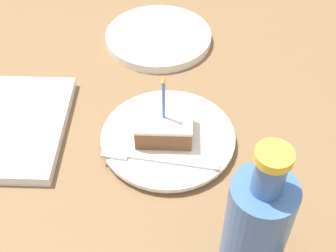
# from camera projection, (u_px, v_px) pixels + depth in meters

# --- Properties ---
(ground_plane) EXTENTS (2.40, 2.40, 0.04)m
(ground_plane) POSITION_uv_depth(u_px,v_px,m) (175.00, 138.00, 0.86)
(ground_plane) COLOR brown
(ground_plane) RESTS_ON ground
(plate) EXTENTS (0.23, 0.23, 0.02)m
(plate) POSITION_uv_depth(u_px,v_px,m) (168.00, 138.00, 0.81)
(plate) COLOR white
(plate) RESTS_ON ground_plane
(cake_slice) EXTENTS (0.08, 0.10, 0.13)m
(cake_slice) POSITION_uv_depth(u_px,v_px,m) (164.00, 126.00, 0.79)
(cake_slice) COLOR brown
(cake_slice) RESTS_ON plate
(fork) EXTENTS (0.05, 0.20, 0.00)m
(fork) POSITION_uv_depth(u_px,v_px,m) (151.00, 158.00, 0.77)
(fork) COLOR #B2B2B7
(fork) RESTS_ON plate
(bottle) EXTENTS (0.08, 0.08, 0.24)m
(bottle) POSITION_uv_depth(u_px,v_px,m) (256.00, 227.00, 0.59)
(bottle) COLOR #3F66A5
(bottle) RESTS_ON ground_plane
(side_plate) EXTENTS (0.23, 0.23, 0.02)m
(side_plate) POSITION_uv_depth(u_px,v_px,m) (159.00, 37.00, 1.02)
(side_plate) COLOR white
(side_plate) RESTS_ON ground_plane
(marble_board) EXTENTS (0.25, 0.20, 0.02)m
(marble_board) POSITION_uv_depth(u_px,v_px,m) (10.00, 126.00, 0.83)
(marble_board) COLOR silver
(marble_board) RESTS_ON ground_plane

